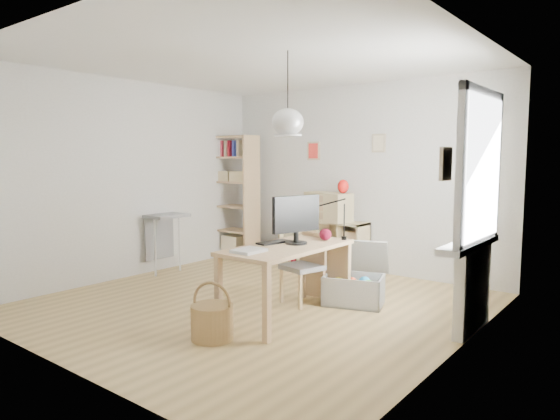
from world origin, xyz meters
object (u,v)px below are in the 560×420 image
Objects in this scene: tall_bookshelf at (234,192)px; desk at (287,254)px; drawer_chest at (328,207)px; cube_shelf at (323,247)px; monitor at (296,217)px; storage_chest at (356,284)px; chair at (306,263)px.

desk is at bearing -37.01° from tall_bookshelf.
drawer_chest is at bearing 112.49° from desk.
tall_bookshelf is (-1.56, -0.28, 0.79)m from cube_shelf.
cube_shelf is at bearing 173.98° from drawer_chest.
desk is at bearing -65.39° from cube_shelf.
monitor reaches higher than drawer_chest.
storage_chest is (2.90, -1.08, -0.86)m from tall_bookshelf.
chair is 1.40× the size of monitor.
desk is 2.39m from drawer_chest.
desk is 1.07× the size of cube_shelf.
chair is 1.88m from drawer_chest.
monitor is at bearing 85.14° from desk.
monitor is (0.15, -0.40, 0.58)m from chair.
monitor is at bearing -52.37° from drawer_chest.
desk is at bearing -60.59° from chair.
cube_shelf is 0.70× the size of tall_bookshelf.
chair reaches higher than desk.
drawer_chest reaches higher than chair.
storage_chest is (0.31, 0.87, -0.43)m from desk.
monitor is at bearing -34.96° from tall_bookshelf.
cube_shelf reaches higher than storage_chest.
cube_shelf is at bearing 131.89° from chair.
tall_bookshelf reaches higher than monitor.
chair is 0.72m from monitor.
storage_chest is 1.57× the size of monitor.
monitor reaches higher than cube_shelf.
drawer_chest is (-1.22, 1.32, 0.70)m from storage_chest.
monitor is (1.03, -2.10, 0.73)m from cube_shelf.
drawer_chest is at bearing -19.60° from cube_shelf.
chair is (0.88, -1.70, 0.16)m from cube_shelf.
cube_shelf is at bearing 132.15° from monitor.
drawer_chest reaches higher than storage_chest.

